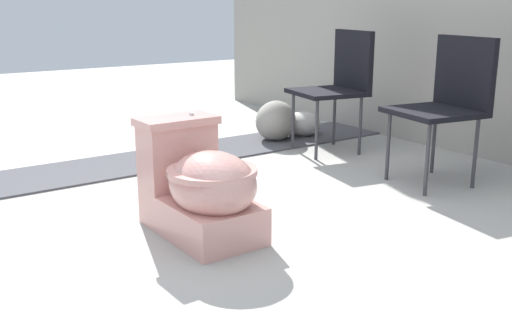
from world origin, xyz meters
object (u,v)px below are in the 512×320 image
folding_chair_left (340,78)px  folding_chair_middle (449,95)px  toilet (201,187)px  boulder_near (276,121)px  boulder_far (303,124)px

folding_chair_left → folding_chair_middle: 0.92m
toilet → folding_chair_middle: (0.09, 1.56, 0.29)m
folding_chair_middle → boulder_near: (-1.43, -0.15, -0.36)m
toilet → folding_chair_left: size_ratio=0.76×
folding_chair_left → folding_chair_middle: (0.92, -0.02, 0.00)m
toilet → boulder_far: bearing=128.0°
toilet → boulder_far: 2.16m
toilet → folding_chair_middle: folding_chair_middle is taller
toilet → boulder_near: toilet is taller
folding_chair_middle → boulder_near: bearing=-74.1°
folding_chair_left → boulder_far: 0.67m
folding_chair_left → boulder_far: folding_chair_left is taller
toilet → folding_chair_left: (-0.83, 1.58, 0.29)m
folding_chair_left → boulder_far: bearing=-90.5°
boulder_near → boulder_far: 0.28m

